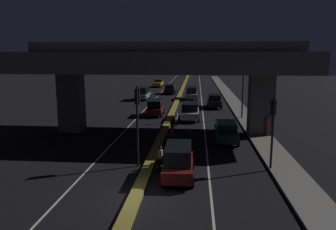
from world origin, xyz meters
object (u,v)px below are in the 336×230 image
(street_lamp, at_px, (240,80))
(motorcycle_black_filtering_near, at_px, (160,159))
(car_dark_red_lead_oncoming, at_px, (155,107))
(motorcycle_white_filtering_far, at_px, (176,119))
(car_silver_fifth, at_px, (191,93))
(pedestrian_on_sidewalk, at_px, (267,126))
(traffic_light_right_of_median, at_px, (273,120))
(car_black_third_oncoming, at_px, (170,89))
(traffic_light_left_of_median, at_px, (137,112))
(car_dark_green_second, at_px, (226,131))
(car_dark_red_lead, at_px, (178,161))
(car_white_third, at_px, (190,111))
(car_black_fourth, at_px, (214,101))
(car_taxi_yellow_fourth_oncoming, at_px, (158,83))
(motorcycle_red_filtering_mid, at_px, (172,134))
(car_silver_second_oncoming, at_px, (143,93))

(street_lamp, relative_size, motorcycle_black_filtering_near, 3.89)
(car_dark_red_lead_oncoming, height_order, motorcycle_white_filtering_far, car_dark_red_lead_oncoming)
(car_silver_fifth, relative_size, pedestrian_on_sidewalk, 2.51)
(traffic_light_right_of_median, bearing_deg, car_black_third_oncoming, 103.49)
(traffic_light_left_of_median, distance_m, motorcycle_black_filtering_near, 3.25)
(car_dark_green_second, relative_size, car_dark_red_lead_oncoming, 1.07)
(car_dark_red_lead_oncoming, height_order, car_black_third_oncoming, car_dark_red_lead_oncoming)
(car_dark_red_lead, distance_m, pedestrian_on_sidewalk, 12.17)
(street_lamp, relative_size, car_white_third, 1.60)
(car_black_fourth, bearing_deg, pedestrian_on_sidewalk, -166.74)
(traffic_light_right_of_median, height_order, motorcycle_black_filtering_near, traffic_light_right_of_median)
(car_dark_red_lead, xyz_separation_m, car_dark_green_second, (3.43, 8.29, -0.15))
(street_lamp, distance_m, car_silver_fifth, 16.66)
(traffic_light_right_of_median, height_order, car_silver_fifth, traffic_light_right_of_median)
(street_lamp, xyz_separation_m, motorcycle_black_filtering_near, (-6.92, -16.71, -3.64))
(traffic_light_left_of_median, relative_size, car_silver_fifth, 1.19)
(traffic_light_left_of_median, height_order, traffic_light_right_of_median, traffic_light_left_of_median)
(car_taxi_yellow_fourth_oncoming, bearing_deg, car_white_third, 14.71)
(car_dark_red_lead, bearing_deg, motorcycle_black_filtering_near, 37.58)
(car_black_fourth, distance_m, car_taxi_yellow_fourth_oncoming, 29.76)
(traffic_light_right_of_median, relative_size, car_white_third, 1.04)
(car_silver_fifth, bearing_deg, motorcycle_red_filtering_mid, 176.20)
(traffic_light_right_of_median, bearing_deg, pedestrian_on_sidewalk, 80.12)
(traffic_light_right_of_median, distance_m, pedestrian_on_sidewalk, 8.52)
(car_silver_fifth, height_order, car_dark_red_lead_oncoming, car_silver_fifth)
(car_dark_red_lead, distance_m, car_white_third, 17.29)
(street_lamp, bearing_deg, car_silver_fifth, 109.81)
(car_taxi_yellow_fourth_oncoming, height_order, motorcycle_black_filtering_near, car_taxi_yellow_fourth_oncoming)
(car_taxi_yellow_fourth_oncoming, bearing_deg, motorcycle_red_filtering_mid, 10.78)
(traffic_light_left_of_median, height_order, car_taxi_yellow_fourth_oncoming, traffic_light_left_of_median)
(car_black_fourth, relative_size, motorcycle_white_filtering_far, 2.34)
(traffic_light_right_of_median, relative_size, car_silver_fifth, 1.07)
(car_silver_fifth, height_order, car_silver_second_oncoming, car_silver_fifth)
(car_dark_red_lead, bearing_deg, car_silver_fifth, -1.16)
(traffic_light_right_of_median, distance_m, car_dark_red_lead, 6.27)
(car_black_third_oncoming, bearing_deg, car_dark_green_second, 12.97)
(car_silver_second_oncoming, relative_size, car_black_third_oncoming, 1.04)
(traffic_light_right_of_median, height_order, motorcycle_red_filtering_mid, traffic_light_right_of_median)
(motorcycle_red_filtering_mid, bearing_deg, car_silver_second_oncoming, 15.64)
(traffic_light_right_of_median, bearing_deg, street_lamp, 89.65)
(car_dark_green_second, bearing_deg, pedestrian_on_sidewalk, -64.56)
(car_dark_red_lead, bearing_deg, car_dark_green_second, -23.39)
(pedestrian_on_sidewalk, bearing_deg, motorcycle_white_filtering_far, 149.68)
(pedestrian_on_sidewalk, bearing_deg, traffic_light_left_of_median, -139.98)
(motorcycle_black_filtering_near, bearing_deg, street_lamp, -23.04)
(car_dark_red_lead, bearing_deg, motorcycle_white_filtering_far, 3.14)
(car_silver_second_oncoming, xyz_separation_m, motorcycle_black_filtering_near, (6.24, -31.08, -0.43))
(car_dark_green_second, relative_size, car_taxi_yellow_fourth_oncoming, 0.92)
(traffic_light_left_of_median, xyz_separation_m, traffic_light_right_of_median, (8.27, 0.01, -0.35))
(pedestrian_on_sidewalk, bearing_deg, motorcycle_black_filtering_near, -134.36)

